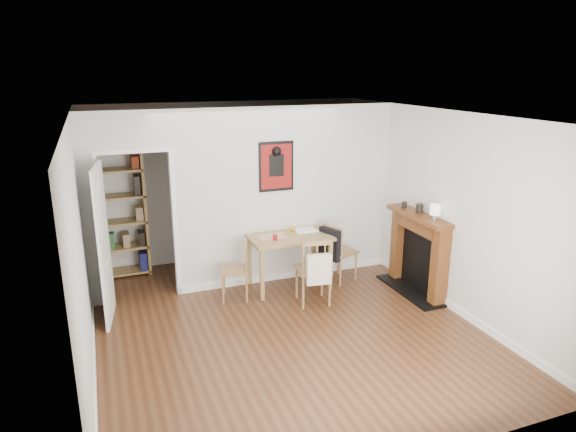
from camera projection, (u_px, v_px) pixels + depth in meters
name	position (u px, v px, depth m)	size (l,w,h in m)	color
ground	(283.00, 323.00, 6.49)	(5.20, 5.20, 0.00)	#52311A
room_shell	(257.00, 199.00, 7.37)	(5.20, 5.20, 5.20)	silver
dining_table	(289.00, 242.00, 7.40)	(1.16, 0.74, 0.79)	#A6854D
chair_left	(235.00, 270.00, 7.08)	(0.52, 0.52, 0.83)	#A27C4B
chair_right	(339.00, 251.00, 7.68)	(0.62, 0.58, 0.90)	#A27C4B
chair_front	(313.00, 270.00, 6.93)	(0.54, 0.59, 0.95)	#A27C4B
bookshelf	(116.00, 210.00, 7.74)	(0.89, 0.36, 2.12)	#A6854D
fireplace	(419.00, 250.00, 7.28)	(0.45, 1.25, 1.16)	brown
red_glass	(275.00, 237.00, 7.16)	(0.06, 0.06, 0.08)	maroon
orange_fruit	(293.00, 229.00, 7.55)	(0.07, 0.07, 0.07)	orange
placemat	(272.00, 236.00, 7.33)	(0.38, 0.28, 0.00)	beige
notebook	(305.00, 230.00, 7.58)	(0.33, 0.24, 0.02)	white
mantel_lamp	(435.00, 210.00, 6.77)	(0.14, 0.14, 0.22)	silver
ceramic_jar_a	(420.00, 208.00, 7.16)	(0.10, 0.10, 0.13)	black
ceramic_jar_b	(404.00, 205.00, 7.40)	(0.07, 0.07, 0.09)	black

